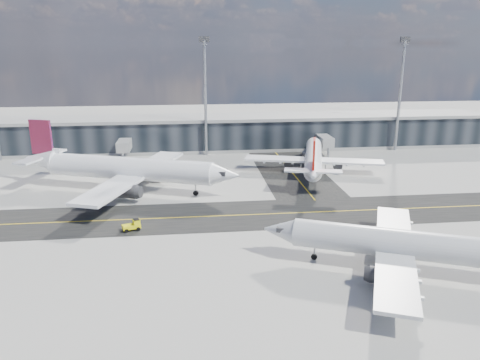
{
  "coord_description": "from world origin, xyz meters",
  "views": [
    {
      "loc": [
        -4.44,
        -68.03,
        27.3
      ],
      "look_at": [
        4.05,
        7.58,
        5.0
      ],
      "focal_mm": 35.0,
      "sensor_mm": 36.0,
      "label": 1
    }
  ],
  "objects_px": {
    "airliner_af": "(127,169)",
    "airliner_redtail": "(313,158)",
    "airliner_near": "(408,245)",
    "service_van": "(309,155)",
    "baggage_tug": "(133,225)"
  },
  "relations": [
    {
      "from": "airliner_af",
      "to": "baggage_tug",
      "type": "height_order",
      "value": "airliner_af"
    },
    {
      "from": "airliner_af",
      "to": "baggage_tug",
      "type": "xyz_separation_m",
      "value": [
        3.14,
        -20.61,
        -3.46
      ]
    },
    {
      "from": "airliner_af",
      "to": "airliner_redtail",
      "type": "relative_size",
      "value": 1.22
    },
    {
      "from": "airliner_near",
      "to": "baggage_tug",
      "type": "relative_size",
      "value": 11.75
    },
    {
      "from": "airliner_af",
      "to": "airliner_redtail",
      "type": "height_order",
      "value": "airliner_af"
    },
    {
      "from": "service_van",
      "to": "airliner_near",
      "type": "bearing_deg",
      "value": -91.24
    },
    {
      "from": "airliner_af",
      "to": "airliner_near",
      "type": "relative_size",
      "value": 1.23
    },
    {
      "from": "baggage_tug",
      "to": "airliner_near",
      "type": "bearing_deg",
      "value": 45.03
    },
    {
      "from": "airliner_af",
      "to": "service_van",
      "type": "distance_m",
      "value": 47.27
    },
    {
      "from": "airliner_near",
      "to": "service_van",
      "type": "height_order",
      "value": "airliner_near"
    },
    {
      "from": "baggage_tug",
      "to": "airliner_af",
      "type": "bearing_deg",
      "value": 169.88
    },
    {
      "from": "service_van",
      "to": "airliner_redtail",
      "type": "bearing_deg",
      "value": -99.6
    },
    {
      "from": "airliner_af",
      "to": "baggage_tug",
      "type": "bearing_deg",
      "value": 28.69
    },
    {
      "from": "airliner_redtail",
      "to": "airliner_near",
      "type": "distance_m",
      "value": 45.73
    },
    {
      "from": "airliner_redtail",
      "to": "baggage_tug",
      "type": "relative_size",
      "value": 11.89
    }
  ]
}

